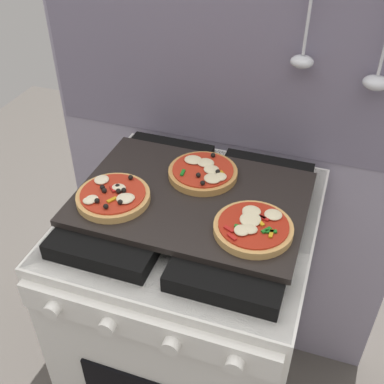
{
  "coord_description": "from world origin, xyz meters",
  "views": [
    {
      "loc": [
        0.29,
        -0.85,
        1.62
      ],
      "look_at": [
        0.0,
        0.0,
        0.93
      ],
      "focal_mm": 44.8,
      "sensor_mm": 36.0,
      "label": 1
    }
  ],
  "objects_px": {
    "stove": "(192,319)",
    "pizza_center": "(203,172)",
    "pizza_left": "(113,196)",
    "pizza_right": "(253,227)",
    "baking_tray": "(192,198)"
  },
  "relations": [
    {
      "from": "stove",
      "to": "baking_tray",
      "type": "distance_m",
      "value": 0.46
    },
    {
      "from": "stove",
      "to": "pizza_center",
      "type": "relative_size",
      "value": 5.2
    },
    {
      "from": "baking_tray",
      "to": "pizza_center",
      "type": "relative_size",
      "value": 3.12
    },
    {
      "from": "stove",
      "to": "baking_tray",
      "type": "relative_size",
      "value": 1.67
    },
    {
      "from": "pizza_right",
      "to": "baking_tray",
      "type": "bearing_deg",
      "value": 155.33
    },
    {
      "from": "baking_tray",
      "to": "pizza_center",
      "type": "xyz_separation_m",
      "value": [
        0.0,
        0.08,
        0.02
      ]
    },
    {
      "from": "stove",
      "to": "pizza_center",
      "type": "bearing_deg",
      "value": 89.61
    },
    {
      "from": "stove",
      "to": "pizza_left",
      "type": "distance_m",
      "value": 0.51
    },
    {
      "from": "pizza_right",
      "to": "pizza_center",
      "type": "xyz_separation_m",
      "value": [
        -0.17,
        0.16,
        -0.0
      ]
    },
    {
      "from": "stove",
      "to": "pizza_center",
      "type": "height_order",
      "value": "pizza_center"
    },
    {
      "from": "pizza_center",
      "to": "pizza_right",
      "type": "bearing_deg",
      "value": -43.93
    },
    {
      "from": "baking_tray",
      "to": "pizza_left",
      "type": "xyz_separation_m",
      "value": [
        -0.17,
        -0.08,
        0.02
      ]
    },
    {
      "from": "pizza_left",
      "to": "pizza_right",
      "type": "xyz_separation_m",
      "value": [
        0.33,
        0.0,
        0.0
      ]
    },
    {
      "from": "baking_tray",
      "to": "pizza_right",
      "type": "height_order",
      "value": "pizza_right"
    },
    {
      "from": "pizza_left",
      "to": "pizza_right",
      "type": "bearing_deg",
      "value": 0.33
    }
  ]
}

